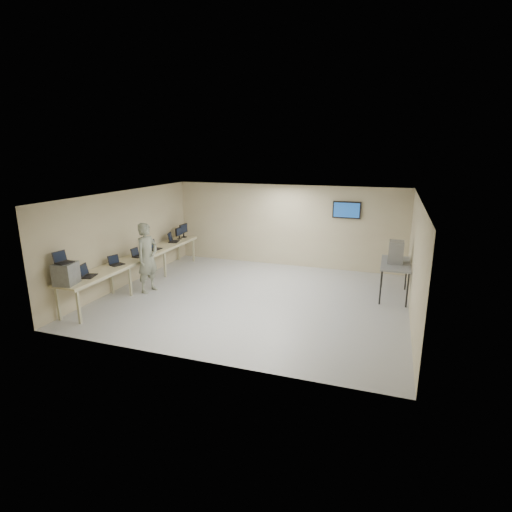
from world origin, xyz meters
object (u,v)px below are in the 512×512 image
(soldier, at_px, (147,258))
(side_table, at_px, (395,265))
(equipment_box, at_px, (66,274))
(workbench, at_px, (139,258))

(soldier, bearing_deg, side_table, -63.96)
(equipment_box, relative_size, soldier, 0.26)
(workbench, xyz_separation_m, equipment_box, (-0.06, -2.75, 0.33))
(workbench, xyz_separation_m, side_table, (7.19, 1.38, 0.07))
(equipment_box, distance_m, side_table, 8.35)
(workbench, xyz_separation_m, soldier, (0.56, -0.40, 0.17))
(workbench, height_order, equipment_box, equipment_box)
(workbench, height_order, side_table, side_table)
(equipment_box, bearing_deg, soldier, 63.12)
(equipment_box, bearing_deg, side_table, 17.65)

